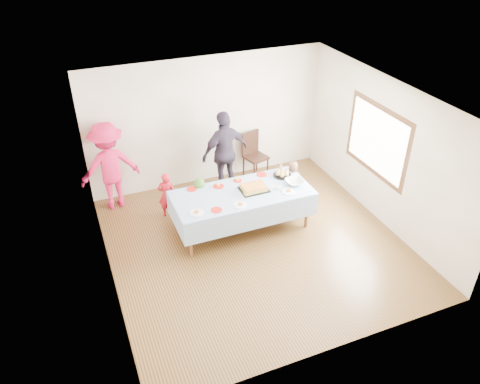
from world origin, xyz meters
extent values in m
plane|color=#432C13|center=(0.00, 0.00, 0.00)|extent=(5.00, 5.00, 0.00)
cube|color=#BDB19B|center=(0.00, 2.50, 1.35)|extent=(5.00, 0.04, 2.70)
cube|color=#BDB19B|center=(0.00, -2.50, 1.35)|extent=(5.00, 0.04, 2.70)
cube|color=#BDB19B|center=(-2.50, 0.00, 1.35)|extent=(0.04, 5.00, 2.70)
cube|color=#BDB19B|center=(2.50, 0.00, 1.35)|extent=(0.04, 5.00, 2.70)
cube|color=white|center=(0.00, 0.00, 2.70)|extent=(5.00, 5.00, 0.04)
cube|color=#472B16|center=(2.47, 0.20, 1.50)|extent=(0.03, 1.75, 1.35)
cylinder|color=brown|center=(-1.16, 0.12, 0.36)|extent=(0.06, 0.06, 0.73)
cylinder|color=brown|center=(1.08, 0.12, 0.36)|extent=(0.06, 0.06, 0.73)
cylinder|color=brown|center=(-1.16, 0.96, 0.36)|extent=(0.06, 0.06, 0.73)
cylinder|color=brown|center=(1.08, 0.96, 0.36)|extent=(0.06, 0.06, 0.73)
cube|color=brown|center=(-0.04, 0.54, 0.75)|extent=(2.40, 1.00, 0.04)
cube|color=silver|center=(-0.04, 0.54, 0.78)|extent=(2.50, 1.10, 0.01)
cube|color=black|center=(0.19, 0.54, 0.79)|extent=(0.50, 0.39, 0.01)
cube|color=#DEBD54|center=(0.19, 0.54, 0.83)|extent=(0.43, 0.32, 0.06)
cube|color=#B57129|center=(0.19, 0.54, 0.86)|extent=(0.43, 0.32, 0.01)
cylinder|color=black|center=(0.89, 0.80, 0.79)|extent=(0.35, 0.35, 0.02)
sphere|color=#DEBB6C|center=(0.98, 0.80, 0.84)|extent=(0.09, 0.09, 0.09)
sphere|color=#DEBB6C|center=(0.94, 0.88, 0.84)|extent=(0.09, 0.09, 0.09)
sphere|color=#DEBB6C|center=(0.84, 0.88, 0.84)|extent=(0.09, 0.09, 0.09)
sphere|color=#DEBB6C|center=(0.80, 0.80, 0.84)|extent=(0.09, 0.09, 0.09)
sphere|color=#DEBB6C|center=(0.84, 0.72, 0.84)|extent=(0.09, 0.09, 0.09)
sphere|color=#DEBB6C|center=(0.94, 0.72, 0.84)|extent=(0.09, 0.09, 0.09)
sphere|color=#DEBB6C|center=(0.89, 0.80, 0.84)|extent=(0.09, 0.09, 0.09)
imported|color=silver|center=(0.97, 0.45, 0.82)|extent=(0.33, 0.33, 0.08)
cone|color=white|center=(0.96, 1.00, 0.86)|extent=(0.10, 0.10, 0.16)
cylinder|color=red|center=(-0.84, 0.97, 0.79)|extent=(0.18, 0.18, 0.01)
cylinder|color=red|center=(-0.36, 0.89, 0.79)|extent=(0.20, 0.20, 0.01)
cylinder|color=red|center=(0.04, 0.94, 0.79)|extent=(0.16, 0.16, 0.01)
cylinder|color=red|center=(0.54, 0.98, 0.79)|extent=(0.20, 0.20, 0.01)
cylinder|color=red|center=(-0.65, 0.18, 0.79)|extent=(0.19, 0.19, 0.01)
cylinder|color=white|center=(-0.99, 0.22, 0.79)|extent=(0.24, 0.24, 0.01)
cylinder|color=white|center=(-0.23, 0.16, 0.79)|extent=(0.23, 0.23, 0.01)
cylinder|color=white|center=(0.74, 0.24, 0.79)|extent=(0.24, 0.24, 0.01)
cylinder|color=black|center=(0.84, 1.97, 0.22)|extent=(0.04, 0.04, 0.45)
cylinder|color=black|center=(1.20, 2.07, 0.22)|extent=(0.04, 0.04, 0.45)
cylinder|color=black|center=(0.74, 2.33, 0.22)|extent=(0.04, 0.04, 0.45)
cylinder|color=black|center=(1.10, 2.43, 0.22)|extent=(0.04, 0.04, 0.45)
cube|color=black|center=(0.97, 2.20, 0.47)|extent=(0.54, 0.54, 0.05)
cube|color=black|center=(0.91, 2.39, 0.75)|extent=(0.43, 0.16, 0.52)
imported|color=red|center=(-1.21, 1.45, 0.47)|extent=(0.39, 0.30, 0.93)
imported|color=#3E7426|center=(-0.67, 1.05, 0.45)|extent=(0.46, 0.32, 0.90)
imported|color=tan|center=(1.15, 0.90, 0.48)|extent=(0.50, 0.40, 0.97)
imported|color=#CC194A|center=(-2.10, 2.20, 0.89)|extent=(1.21, 0.78, 1.78)
imported|color=#312939|center=(0.15, 1.91, 0.88)|extent=(1.10, 0.64, 1.76)
camera|label=1|loc=(-2.73, -5.98, 5.25)|focal=35.00mm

